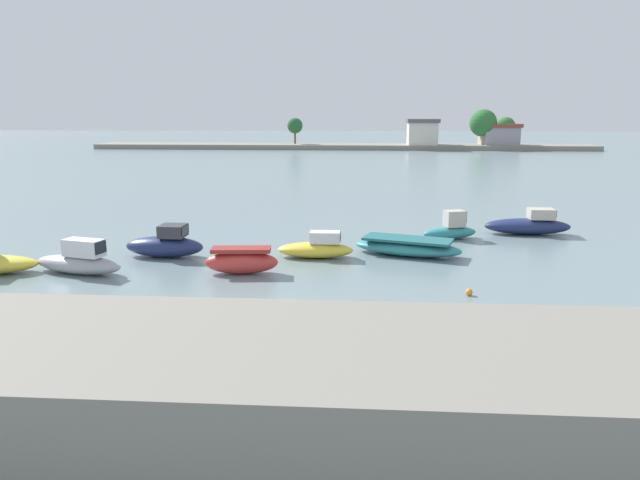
{
  "coord_description": "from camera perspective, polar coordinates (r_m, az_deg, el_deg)",
  "views": [
    {
      "loc": [
        3.85,
        -19.08,
        7.31
      ],
      "look_at": [
        1.81,
        10.06,
        0.9
      ],
      "focal_mm": 33.18,
      "sensor_mm": 36.0,
      "label": 1
    }
  ],
  "objects": [
    {
      "name": "mooring_buoy_1",
      "position": [
        24.66,
        14.18,
        -4.9
      ],
      "size": [
        0.29,
        0.29,
        0.29
      ],
      "primitive_type": "sphere",
      "color": "orange",
      "rests_on": "ground"
    },
    {
      "name": "seawall_embankment",
      "position": [
        14.31,
        -12.38,
        -13.47
      ],
      "size": [
        74.78,
        5.95,
        2.27
      ],
      "primitive_type": "cube",
      "color": "gray",
      "rests_on": "ground"
    },
    {
      "name": "moored_boat_6",
      "position": [
        35.14,
        12.52,
        1.01
      ],
      "size": [
        3.47,
        2.12,
        1.66
      ],
      "rotation": [
        0.0,
        0.0,
        0.32
      ],
      "color": "teal",
      "rests_on": "ground"
    },
    {
      "name": "moored_boat_7",
      "position": [
        37.77,
        19.5,
        1.38
      ],
      "size": [
        5.11,
        1.72,
        1.56
      ],
      "rotation": [
        0.0,
        0.0,
        -0.01
      ],
      "color": "navy",
      "rests_on": "ground"
    },
    {
      "name": "moored_boat_5",
      "position": [
        30.81,
        8.43,
        -0.66
      ],
      "size": [
        5.94,
        3.62,
        0.89
      ],
      "rotation": [
        0.0,
        0.0,
        -0.31
      ],
      "color": "teal",
      "rests_on": "ground"
    },
    {
      "name": "moored_boat_3",
      "position": [
        27.23,
        -7.59,
        -2.04
      ],
      "size": [
        3.44,
        1.46,
        1.22
      ],
      "rotation": [
        0.0,
        0.0,
        0.09
      ],
      "color": "#C63833",
      "rests_on": "ground"
    },
    {
      "name": "distant_shoreline",
      "position": [
        116.87,
        6.95,
        9.6
      ],
      "size": [
        96.13,
        8.84,
        7.59
      ],
      "color": "gray",
      "rests_on": "ground"
    },
    {
      "name": "ground_plane",
      "position": [
        20.79,
        -7.02,
        -8.3
      ],
      "size": [
        400.0,
        400.0,
        0.0
      ],
      "primitive_type": "plane",
      "color": "slate"
    },
    {
      "name": "moored_boat_2",
      "position": [
        31.09,
        -14.66,
        -0.43
      ],
      "size": [
        4.08,
        1.72,
        1.67
      ],
      "rotation": [
        0.0,
        0.0,
        -0.04
      ],
      "color": "navy",
      "rests_on": "ground"
    },
    {
      "name": "mooring_buoy_0",
      "position": [
        35.01,
        1.27,
        0.68
      ],
      "size": [
        0.42,
        0.42,
        0.42
      ],
      "primitive_type": "sphere",
      "color": "red",
      "rests_on": "ground"
    },
    {
      "name": "moored_boat_1",
      "position": [
        29.2,
        -22.2,
        -1.91
      ],
      "size": [
        4.71,
        2.48,
        1.61
      ],
      "rotation": [
        0.0,
        0.0,
        -0.25
      ],
      "color": "#9E9EA3",
      "rests_on": "ground"
    },
    {
      "name": "moored_boat_4",
      "position": [
        29.98,
        -0.32,
        -0.79
      ],
      "size": [
        3.86,
        1.57,
        1.34
      ],
      "rotation": [
        0.0,
        0.0,
        0.01
      ],
      "color": "yellow",
      "rests_on": "ground"
    }
  ]
}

